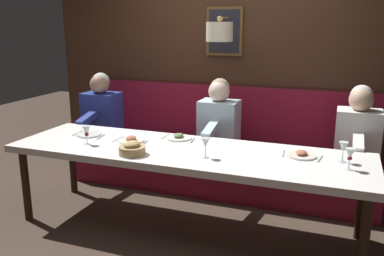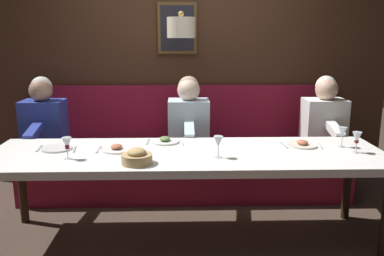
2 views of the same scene
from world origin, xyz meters
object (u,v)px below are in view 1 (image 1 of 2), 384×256
diner_nearest (358,131)px  diner_middle (101,110)px  wine_glass_0 (350,155)px  wine_glass_1 (343,148)px  dining_table (186,156)px  wine_glass_2 (205,144)px  diner_near (219,119)px  wine_glass_3 (87,132)px  bread_bowl (132,149)px

diner_nearest → diner_middle: (0.00, 2.77, 0.00)m
wine_glass_0 → wine_glass_1: 0.17m
dining_table → wine_glass_2: (-0.15, -0.23, 0.17)m
diner_nearest → wine_glass_1: bearing=170.9°
diner_nearest → diner_near: 1.35m
diner_near → wine_glass_3: 1.38m
diner_near → bread_bowl: 1.23m
diner_middle → wine_glass_2: 1.92m
wine_glass_0 → wine_glass_3: 2.19m
wine_glass_2 → diner_middle: bearing=57.5°
diner_nearest → diner_middle: 2.77m
dining_table → wine_glass_3: bearing=100.3°
diner_middle → wine_glass_0: (-0.93, -2.70, 0.04)m
dining_table → bread_bowl: bearing=128.3°
wine_glass_1 → bread_bowl: (-0.40, 1.62, -0.07)m
diner_nearest → bread_bowl: bearing=123.8°
diner_nearest → wine_glass_1: 0.78m
wine_glass_3 → wine_glass_2: bearing=-89.6°
wine_glass_1 → wine_glass_3: size_ratio=1.00×
diner_middle → bread_bowl: diner_middle is taller
wine_glass_3 → wine_glass_0: bearing=-87.2°
diner_middle → wine_glass_0: 2.85m
dining_table → wine_glass_2: 0.33m
dining_table → diner_near: 0.89m
diner_nearest → wine_glass_0: (-0.93, 0.07, 0.04)m
diner_near → diner_middle: bearing=90.0°
diner_nearest → wine_glass_2: bearing=131.9°
diner_middle → diner_nearest: bearing=-90.0°
wine_glass_3 → bread_bowl: size_ratio=0.75×
wine_glass_3 → bread_bowl: 0.54m
wine_glass_1 → bread_bowl: size_ratio=0.75×
diner_middle → wine_glass_1: bearing=-106.2°
dining_table → wine_glass_1: bearing=-84.9°
bread_bowl → dining_table: bearing=-51.7°
wine_glass_1 → diner_near: bearing=57.9°
wine_glass_3 → diner_nearest: bearing=-65.3°
diner_nearest → bread_bowl: diner_nearest is taller
diner_middle → bread_bowl: (-1.17, -1.03, -0.03)m
wine_glass_0 → wine_glass_2: same height
wine_glass_1 → bread_bowl: wine_glass_1 is taller
dining_table → wine_glass_0: bearing=-92.3°
wine_glass_1 → bread_bowl: 1.67m
diner_near → wine_glass_1: diner_near is taller
wine_glass_0 → wine_glass_1: bearing=16.3°
wine_glass_2 → diner_nearest: bearing=-48.1°
dining_table → wine_glass_0: (-0.05, -1.31, 0.17)m
wine_glass_0 → wine_glass_3: size_ratio=1.00×
dining_table → wine_glass_3: wine_glass_3 is taller
wine_glass_1 → wine_glass_2: same height
wine_glass_1 → diner_middle: bearing=73.8°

